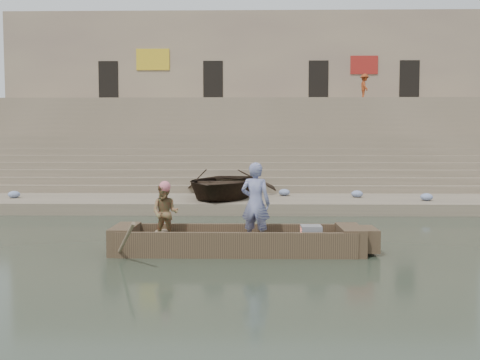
{
  "coord_description": "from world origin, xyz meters",
  "views": [
    {
      "loc": [
        0.47,
        -12.0,
        2.48
      ],
      "look_at": [
        0.18,
        3.48,
        1.4
      ],
      "focal_mm": 40.16,
      "sensor_mm": 36.0,
      "label": 1
    }
  ],
  "objects_px": {
    "standing_man": "(255,203)",
    "pedestrian": "(365,87)",
    "main_rowboat": "(237,248)",
    "rowing_man": "(165,213)",
    "television": "(311,234)",
    "beached_rowboat": "(223,183)"
  },
  "relations": [
    {
      "from": "rowing_man",
      "to": "television",
      "type": "bearing_deg",
      "value": 6.2
    },
    {
      "from": "main_rowboat",
      "to": "standing_man",
      "type": "xyz_separation_m",
      "value": [
        0.41,
        -0.09,
        1.02
      ]
    },
    {
      "from": "standing_man",
      "to": "rowing_man",
      "type": "height_order",
      "value": "standing_man"
    },
    {
      "from": "standing_man",
      "to": "beached_rowboat",
      "type": "bearing_deg",
      "value": -65.0
    },
    {
      "from": "standing_man",
      "to": "beached_rowboat",
      "type": "relative_size",
      "value": 0.35
    },
    {
      "from": "rowing_man",
      "to": "beached_rowboat",
      "type": "height_order",
      "value": "rowing_man"
    },
    {
      "from": "beached_rowboat",
      "to": "pedestrian",
      "type": "relative_size",
      "value": 3.19
    },
    {
      "from": "standing_man",
      "to": "beached_rowboat",
      "type": "xyz_separation_m",
      "value": [
        -1.16,
        8.31,
        -0.19
      ]
    },
    {
      "from": "main_rowboat",
      "to": "rowing_man",
      "type": "xyz_separation_m",
      "value": [
        -1.64,
        0.12,
        0.77
      ]
    },
    {
      "from": "main_rowboat",
      "to": "pedestrian",
      "type": "height_order",
      "value": "pedestrian"
    },
    {
      "from": "rowing_man",
      "to": "beached_rowboat",
      "type": "xyz_separation_m",
      "value": [
        0.89,
        8.1,
        0.06
      ]
    },
    {
      "from": "television",
      "to": "beached_rowboat",
      "type": "height_order",
      "value": "beached_rowboat"
    },
    {
      "from": "television",
      "to": "pedestrian",
      "type": "distance_m",
      "value": 23.94
    },
    {
      "from": "main_rowboat",
      "to": "standing_man",
      "type": "bearing_deg",
      "value": -12.61
    },
    {
      "from": "beached_rowboat",
      "to": "pedestrian",
      "type": "distance_m",
      "value": 17.3
    },
    {
      "from": "main_rowboat",
      "to": "pedestrian",
      "type": "xyz_separation_m",
      "value": [
        7.56,
        22.52,
        5.91
      ]
    },
    {
      "from": "main_rowboat",
      "to": "rowing_man",
      "type": "distance_m",
      "value": 1.82
    },
    {
      "from": "standing_man",
      "to": "pedestrian",
      "type": "height_order",
      "value": "pedestrian"
    },
    {
      "from": "standing_man",
      "to": "main_rowboat",
      "type": "bearing_deg",
      "value": 4.42
    },
    {
      "from": "main_rowboat",
      "to": "beached_rowboat",
      "type": "height_order",
      "value": "beached_rowboat"
    },
    {
      "from": "pedestrian",
      "to": "rowing_man",
      "type": "bearing_deg",
      "value": 156.79
    },
    {
      "from": "main_rowboat",
      "to": "pedestrian",
      "type": "relative_size",
      "value": 3.05
    }
  ]
}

